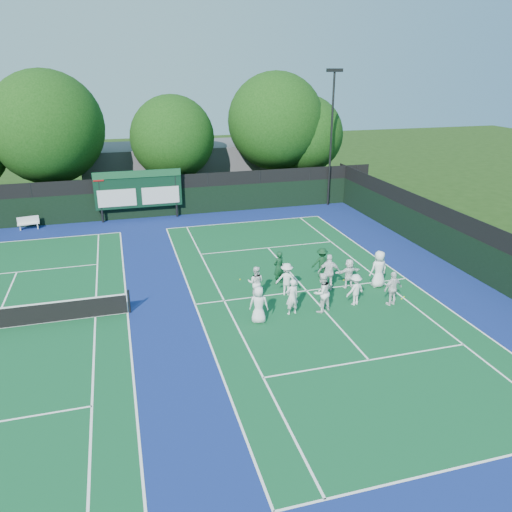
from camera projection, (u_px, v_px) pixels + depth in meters
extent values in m
plane|color=#1B360E|center=(314.00, 299.00, 23.44)|extent=(120.00, 120.00, 0.00)
cube|color=navy|center=(184.00, 306.00, 22.81)|extent=(34.00, 32.00, 0.01)
cube|color=#104E28|center=(307.00, 291.00, 24.34)|extent=(10.97, 23.77, 0.00)
cube|color=white|center=(464.00, 466.00, 13.65)|extent=(10.97, 0.08, 0.00)
cube|color=white|center=(245.00, 222.00, 35.02)|extent=(10.97, 0.08, 0.00)
cube|color=white|center=(195.00, 304.00, 22.94)|extent=(0.08, 23.77, 0.00)
cube|color=white|center=(406.00, 278.00, 25.73)|extent=(0.08, 23.77, 0.00)
cube|color=white|center=(224.00, 301.00, 23.29)|extent=(0.08, 23.77, 0.00)
cube|color=white|center=(382.00, 281.00, 25.38)|extent=(0.08, 23.77, 0.00)
cube|color=white|center=(369.00, 360.00, 18.58)|extent=(8.23, 0.08, 0.00)
cube|color=white|center=(268.00, 248.00, 30.09)|extent=(8.23, 0.08, 0.00)
cube|color=white|center=(307.00, 291.00, 24.34)|extent=(0.08, 12.80, 0.00)
cube|color=white|center=(31.00, 240.00, 31.46)|extent=(10.97, 0.08, 0.00)
cube|color=white|center=(127.00, 313.00, 22.17)|extent=(0.08, 23.77, 0.00)
cube|color=white|center=(95.00, 317.00, 21.82)|extent=(0.08, 23.77, 0.00)
cube|color=white|center=(17.00, 272.00, 26.52)|extent=(8.23, 0.08, 0.00)
cube|color=black|center=(154.00, 204.00, 35.94)|extent=(34.00, 0.08, 2.00)
cube|color=black|center=(152.00, 183.00, 35.41)|extent=(34.00, 0.05, 1.00)
cube|color=black|center=(467.00, 254.00, 26.28)|extent=(0.08, 32.00, 2.00)
cube|color=black|center=(471.00, 227.00, 25.74)|extent=(0.05, 32.00, 1.00)
cylinder|color=black|center=(100.00, 198.00, 34.40)|extent=(0.16, 0.16, 3.50)
cylinder|color=black|center=(176.00, 193.00, 35.72)|extent=(0.16, 0.16, 3.50)
cube|color=black|center=(138.00, 189.00, 34.90)|extent=(6.00, 0.15, 2.60)
cube|color=#154B29|center=(137.00, 174.00, 34.42)|extent=(6.00, 0.05, 0.50)
cube|color=silver|center=(117.00, 198.00, 34.61)|extent=(2.60, 0.04, 1.20)
cube|color=silver|center=(161.00, 195.00, 35.37)|extent=(2.60, 0.04, 1.20)
cube|color=#A50D0F|center=(98.00, 178.00, 33.79)|extent=(0.70, 0.04, 0.50)
cube|color=#525257|center=(191.00, 167.00, 43.80)|extent=(18.00, 6.00, 4.00)
cylinder|color=black|center=(331.00, 141.00, 37.69)|extent=(0.16, 0.16, 10.00)
cube|color=black|center=(335.00, 70.00, 35.91)|extent=(1.20, 0.30, 0.25)
cylinder|color=black|center=(129.00, 301.00, 22.01)|extent=(0.10, 0.10, 1.10)
cube|color=silver|center=(28.00, 224.00, 33.40)|extent=(1.41, 0.63, 0.05)
cube|color=silver|center=(28.00, 220.00, 33.43)|extent=(1.35, 0.32, 0.45)
cube|color=silver|center=(20.00, 227.00, 33.33)|extent=(0.12, 0.32, 0.36)
cube|color=silver|center=(38.00, 226.00, 33.61)|extent=(0.12, 0.32, 0.36)
cylinder|color=#311B0D|center=(56.00, 191.00, 37.14)|extent=(0.44, 0.44, 3.17)
sphere|color=#10350C|center=(47.00, 127.00, 35.50)|extent=(8.03, 8.03, 8.03)
sphere|color=#10350C|center=(58.00, 138.00, 36.21)|extent=(5.62, 5.62, 5.62)
cylinder|color=#311B0D|center=(175.00, 186.00, 39.47)|extent=(0.44, 0.44, 2.76)
sphere|color=#10350C|center=(172.00, 138.00, 38.12)|extent=(6.40, 6.40, 6.40)
sphere|color=#10350C|center=(180.00, 145.00, 38.77)|extent=(4.48, 4.48, 4.48)
cylinder|color=#311B0D|center=(275.00, 177.00, 41.49)|extent=(0.44, 0.44, 3.28)
sphere|color=#10350C|center=(276.00, 121.00, 39.88)|extent=(7.68, 7.68, 7.68)
sphere|color=#10350C|center=(282.00, 130.00, 40.58)|extent=(5.37, 5.37, 5.37)
cylinder|color=#311B0D|center=(303.00, 179.00, 42.23)|extent=(0.44, 0.44, 2.68)
sphere|color=#10350C|center=(304.00, 134.00, 40.91)|extent=(6.29, 6.29, 6.29)
sphere|color=#10350C|center=(310.00, 141.00, 41.56)|extent=(4.41, 4.41, 4.41)
sphere|color=#D4E81B|center=(254.00, 312.00, 22.22)|extent=(0.07, 0.07, 0.07)
sphere|color=#D4E81B|center=(344.00, 280.00, 25.47)|extent=(0.07, 0.07, 0.07)
sphere|color=#D4E81B|center=(402.00, 299.00, 23.44)|extent=(0.07, 0.07, 0.07)
sphere|color=#D4E81B|center=(240.00, 279.00, 25.57)|extent=(0.07, 0.07, 0.07)
sphere|color=#D4E81B|center=(284.00, 265.00, 27.46)|extent=(0.07, 0.07, 0.07)
sphere|color=#D4E81B|center=(404.00, 297.00, 23.63)|extent=(0.07, 0.07, 0.07)
imported|color=white|center=(259.00, 305.00, 21.09)|extent=(0.94, 0.76, 1.66)
imported|color=white|center=(292.00, 297.00, 21.78)|extent=(0.67, 0.49, 1.67)
imported|color=white|center=(322.00, 292.00, 22.01)|extent=(1.08, 0.96, 1.84)
imported|color=silver|center=(355.00, 290.00, 22.71)|extent=(1.09, 0.83, 1.49)
imported|color=white|center=(393.00, 288.00, 22.64)|extent=(1.02, 0.57, 1.64)
imported|color=white|center=(256.00, 282.00, 23.34)|extent=(0.94, 0.85, 1.59)
imported|color=silver|center=(287.00, 279.00, 23.68)|extent=(1.18, 0.94, 1.60)
imported|color=white|center=(329.00, 272.00, 24.16)|extent=(1.17, 0.79, 1.84)
imported|color=white|center=(349.00, 273.00, 24.51)|extent=(1.42, 0.58, 1.49)
imported|color=white|center=(379.00, 269.00, 24.51)|extent=(0.98, 0.70, 1.87)
imported|color=#0F391E|center=(279.00, 268.00, 24.86)|extent=(0.74, 0.62, 1.73)
imported|color=#0E351A|center=(322.00, 263.00, 25.68)|extent=(1.10, 0.72, 1.60)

